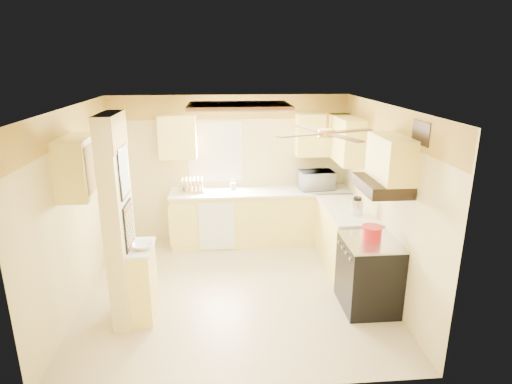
{
  "coord_description": "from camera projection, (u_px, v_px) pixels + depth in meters",
  "views": [
    {
      "loc": [
        -0.15,
        -5.27,
        3.04
      ],
      "look_at": [
        0.32,
        0.35,
        1.3
      ],
      "focal_mm": 30.0,
      "sensor_mm": 36.0,
      "label": 1
    }
  ],
  "objects": [
    {
      "name": "vent_grate",
      "position": [
        421.0,
        133.0,
        4.55
      ],
      "size": [
        0.02,
        0.4,
        0.25
      ],
      "primitive_type": "cube",
      "color": "black",
      "rests_on": "wall_right"
    },
    {
      "name": "upper_cab_over_stove",
      "position": [
        391.0,
        158.0,
        4.97
      ],
      "size": [
        0.35,
        0.76,
        0.52
      ],
      "primitive_type": "cube",
      "color": "#FFED79",
      "rests_on": "wall_right"
    },
    {
      "name": "ledge_top",
      "position": [
        140.0,
        248.0,
        5.04
      ],
      "size": [
        0.28,
        0.58,
        0.04
      ],
      "primitive_type": "cube",
      "color": "white",
      "rests_on": "partition_ledge"
    },
    {
      "name": "stove",
      "position": [
        369.0,
        274.0,
        5.4
      ],
      "size": [
        0.68,
        0.77,
        0.92
      ],
      "color": "black",
      "rests_on": "floor"
    },
    {
      "name": "dish_rack",
      "position": [
        192.0,
        187.0,
        7.13
      ],
      "size": [
        0.39,
        0.3,
        0.22
      ],
      "color": "tan",
      "rests_on": "countertop_back"
    },
    {
      "name": "ceiling",
      "position": [
        233.0,
        107.0,
        5.19
      ],
      "size": [
        4.0,
        4.0,
        0.0
      ],
      "primitive_type": "plane",
      "rotation": [
        3.14,
        0.0,
        0.0
      ],
      "color": "white",
      "rests_on": "wall_back"
    },
    {
      "name": "utensil_crock",
      "position": [
        233.0,
        186.0,
        7.24
      ],
      "size": [
        0.09,
        0.09,
        0.19
      ],
      "color": "white",
      "rests_on": "countertop_back"
    },
    {
      "name": "wall_left",
      "position": [
        76.0,
        208.0,
        5.4
      ],
      "size": [
        0.0,
        3.8,
        3.8
      ],
      "primitive_type": "plane",
      "rotation": [
        1.57,
        0.0,
        1.57
      ],
      "color": "#DDC987",
      "rests_on": "floor"
    },
    {
      "name": "countertop_back",
      "position": [
        261.0,
        192.0,
        7.21
      ],
      "size": [
        3.04,
        0.64,
        0.04
      ],
      "primitive_type": "cube",
      "color": "white",
      "rests_on": "lower_cabinets_back"
    },
    {
      "name": "floor",
      "position": [
        235.0,
        289.0,
        5.93
      ],
      "size": [
        4.0,
        4.0,
        0.0
      ],
      "primitive_type": "plane",
      "color": "#C7B28A",
      "rests_on": "ground"
    },
    {
      "name": "microwave",
      "position": [
        316.0,
        180.0,
        7.26
      ],
      "size": [
        0.6,
        0.44,
        0.31
      ],
      "primitive_type": "imported",
      "rotation": [
        0.0,
        0.0,
        3.25
      ],
      "color": "white",
      "rests_on": "countertop_back"
    },
    {
      "name": "lower_cabinets_right",
      "position": [
        345.0,
        238.0,
        6.5
      ],
      "size": [
        0.6,
        1.4,
        0.9
      ],
      "primitive_type": "cube",
      "color": "#FFED79",
      "rests_on": "floor"
    },
    {
      "name": "bowl",
      "position": [
        143.0,
        246.0,
        4.98
      ],
      "size": [
        0.27,
        0.27,
        0.06
      ],
      "primitive_type": "imported",
      "rotation": [
        0.0,
        0.0,
        0.12
      ],
      "color": "white",
      "rests_on": "ledge_top"
    },
    {
      "name": "wall_back",
      "position": [
        230.0,
        169.0,
        7.37
      ],
      "size": [
        4.0,
        0.0,
        4.0
      ],
      "primitive_type": "plane",
      "rotation": [
        1.57,
        0.0,
        0.0
      ],
      "color": "#DDC987",
      "rests_on": "floor"
    },
    {
      "name": "window",
      "position": [
        215.0,
        152.0,
        7.25
      ],
      "size": [
        0.92,
        0.02,
        1.02
      ],
      "color": "white",
      "rests_on": "wall_back"
    },
    {
      "name": "dishwasher_panel",
      "position": [
        217.0,
        227.0,
        7.01
      ],
      "size": [
        0.58,
        0.02,
        0.8
      ],
      "primitive_type": "cube",
      "color": "white",
      "rests_on": "lower_cabinets_back"
    },
    {
      "name": "poster_nashville",
      "position": [
        129.0,
        226.0,
        4.95
      ],
      "size": [
        0.02,
        0.42,
        0.57
      ],
      "color": "black",
      "rests_on": "partition_column"
    },
    {
      "name": "wallpaper_border",
      "position": [
        229.0,
        107.0,
        7.04
      ],
      "size": [
        4.0,
        0.02,
        0.4
      ],
      "primitive_type": "cube",
      "color": "#FED44A",
      "rests_on": "wall_back"
    },
    {
      "name": "range_hood",
      "position": [
        382.0,
        185.0,
        5.06
      ],
      "size": [
        0.5,
        0.76,
        0.14
      ],
      "primitive_type": "cube",
      "color": "black",
      "rests_on": "upper_cab_over_stove"
    },
    {
      "name": "countertop_right",
      "position": [
        346.0,
        209.0,
        6.36
      ],
      "size": [
        0.64,
        1.44,
        0.04
      ],
      "primitive_type": "cube",
      "color": "white",
      "rests_on": "lower_cabinets_right"
    },
    {
      "name": "ceiling_light_panel",
      "position": [
        239.0,
        106.0,
        5.69
      ],
      "size": [
        1.35,
        0.95,
        0.06
      ],
      "color": "brown",
      "rests_on": "ceiling"
    },
    {
      "name": "partition_ledge",
      "position": [
        143.0,
        284.0,
        5.18
      ],
      "size": [
        0.25,
        0.55,
        0.9
      ],
      "primitive_type": "cube",
      "color": "#FFED79",
      "rests_on": "floor"
    },
    {
      "name": "lower_cabinets_back",
      "position": [
        261.0,
        218.0,
        7.36
      ],
      "size": [
        3.0,
        0.6,
        0.9
      ],
      "primitive_type": "cube",
      "color": "#FFED79",
      "rests_on": "floor"
    },
    {
      "name": "wall_front",
      "position": [
        242.0,
        273.0,
        3.75
      ],
      "size": [
        4.0,
        0.0,
        4.0
      ],
      "primitive_type": "plane",
      "rotation": [
        -1.57,
        0.0,
        0.0
      ],
      "color": "#DDC987",
      "rests_on": "floor"
    },
    {
      "name": "ceiling_fan",
      "position": [
        326.0,
        132.0,
        4.66
      ],
      "size": [
        1.15,
        1.15,
        0.26
      ],
      "color": "gold",
      "rests_on": "ceiling"
    },
    {
      "name": "upper_cab_back_right",
      "position": [
        323.0,
        135.0,
        7.15
      ],
      "size": [
        0.9,
        0.35,
        0.7
      ],
      "primitive_type": "cube",
      "color": "#FFED79",
      "rests_on": "wall_back"
    },
    {
      "name": "upper_cab_right",
      "position": [
        347.0,
        139.0,
        6.72
      ],
      "size": [
        0.35,
        1.0,
        0.7
      ],
      "primitive_type": "cube",
      "color": "#FFED79",
      "rests_on": "wall_right"
    },
    {
      "name": "upper_cab_back_left",
      "position": [
        178.0,
        137.0,
        6.95
      ],
      "size": [
        0.6,
        0.35,
        0.7
      ],
      "primitive_type": "cube",
      "color": "#FFED79",
      "rests_on": "wall_back"
    },
    {
      "name": "wall_right",
      "position": [
        383.0,
        200.0,
        5.72
      ],
      "size": [
        0.0,
        3.8,
        3.8
      ],
      "primitive_type": "plane",
      "rotation": [
        1.57,
        0.0,
        -1.57
      ],
      "color": "#DDC987",
      "rests_on": "floor"
    },
    {
      "name": "partition_column",
      "position": [
        119.0,
        223.0,
        4.93
      ],
      "size": [
        0.2,
        0.7,
        2.5
      ],
      "primitive_type": "cube",
      "color": "#DDC987",
      "rests_on": "floor"
    },
    {
      "name": "kettle",
      "position": [
        357.0,
        207.0,
        6.04
      ],
      "size": [
        0.17,
        0.17,
        0.26
      ],
      "color": "silver",
      "rests_on": "countertop_right"
    },
    {
      "name": "upper_cab_left_wall",
      "position": [
        78.0,
        167.0,
        5.0
      ],
      "size": [
        0.35,
        0.75,
        0.7
      ],
      "primitive_type": "cube",
      "color": "#FFED79",
      "rests_on": "wall_left"
    },
    {
      "name": "poster_menu",
      "position": [
        124.0,
        172.0,
        4.76
      ],
      "size": [
        0.02,
        0.42,
        0.57
      ],
      "color": "black",
      "rests_on": "partition_column"
    },
    {
      "name": "dutch_oven",
      "position": [
        372.0,
        233.0,
        5.28
      ],
      "size": [
        0.26,
        0.26,
        0.17
      ],
      "color": "red",
      "rests_on": "stove"
    }
  ]
}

